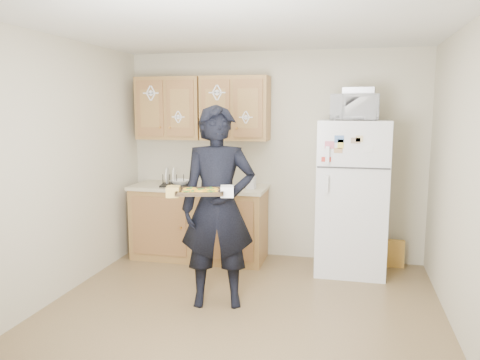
# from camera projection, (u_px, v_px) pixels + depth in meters

# --- Properties ---
(floor) EXTENTS (3.60, 3.60, 0.00)m
(floor) POSITION_uv_depth(u_px,v_px,m) (239.00, 315.00, 4.17)
(floor) COLOR brown
(floor) RESTS_ON ground
(ceiling) EXTENTS (3.60, 3.60, 0.00)m
(ceiling) POSITION_uv_depth(u_px,v_px,m) (239.00, 24.00, 3.79)
(ceiling) COLOR silver
(ceiling) RESTS_ON wall_back
(wall_back) EXTENTS (3.60, 0.04, 2.50)m
(wall_back) POSITION_uv_depth(u_px,v_px,m) (273.00, 156.00, 5.71)
(wall_back) COLOR #BFB69B
(wall_back) RESTS_ON floor
(wall_front) EXTENTS (3.60, 0.04, 2.50)m
(wall_front) POSITION_uv_depth(u_px,v_px,m) (152.00, 230.00, 2.25)
(wall_front) COLOR #BFB69B
(wall_front) RESTS_ON floor
(wall_left) EXTENTS (0.04, 3.60, 2.50)m
(wall_left) POSITION_uv_depth(u_px,v_px,m) (53.00, 170.00, 4.39)
(wall_left) COLOR #BFB69B
(wall_left) RESTS_ON floor
(wall_right) EXTENTS (0.04, 3.60, 2.50)m
(wall_right) POSITION_uv_depth(u_px,v_px,m) (468.00, 185.00, 3.57)
(wall_right) COLOR #BFB69B
(wall_right) RESTS_ON floor
(refrigerator) EXTENTS (0.75, 0.70, 1.70)m
(refrigerator) POSITION_uv_depth(u_px,v_px,m) (352.00, 197.00, 5.20)
(refrigerator) COLOR white
(refrigerator) RESTS_ON floor
(base_cabinet) EXTENTS (1.60, 0.60, 0.86)m
(base_cabinet) POSITION_uv_depth(u_px,v_px,m) (200.00, 224.00, 5.72)
(base_cabinet) COLOR olive
(base_cabinet) RESTS_ON floor
(countertop) EXTENTS (1.64, 0.64, 0.04)m
(countertop) POSITION_uv_depth(u_px,v_px,m) (199.00, 187.00, 5.65)
(countertop) COLOR beige
(countertop) RESTS_ON base_cabinet
(upper_cab_left) EXTENTS (0.80, 0.33, 0.75)m
(upper_cab_left) POSITION_uv_depth(u_px,v_px,m) (170.00, 108.00, 5.73)
(upper_cab_left) COLOR olive
(upper_cab_left) RESTS_ON wall_back
(upper_cab_right) EXTENTS (0.80, 0.33, 0.75)m
(upper_cab_right) POSITION_uv_depth(u_px,v_px,m) (235.00, 108.00, 5.54)
(upper_cab_right) COLOR olive
(upper_cab_right) RESTS_ON wall_back
(cereal_box) EXTENTS (0.20, 0.07, 0.32)m
(cereal_box) POSITION_uv_depth(u_px,v_px,m) (395.00, 254.00, 5.42)
(cereal_box) COLOR #F1CF55
(cereal_box) RESTS_ON floor
(person) EXTENTS (0.77, 0.60, 1.86)m
(person) POSITION_uv_depth(u_px,v_px,m) (218.00, 207.00, 4.28)
(person) COLOR black
(person) RESTS_ON floor
(baking_tray) EXTENTS (0.46, 0.38, 0.04)m
(baking_tray) POSITION_uv_depth(u_px,v_px,m) (200.00, 193.00, 3.99)
(baking_tray) COLOR black
(baking_tray) RESTS_ON person
(pizza_front_left) EXTENTS (0.13, 0.13, 0.02)m
(pizza_front_left) POSITION_uv_depth(u_px,v_px,m) (189.00, 192.00, 3.92)
(pizza_front_left) COLOR yellow
(pizza_front_left) RESTS_ON baking_tray
(pizza_front_right) EXTENTS (0.13, 0.13, 0.02)m
(pizza_front_right) POSITION_uv_depth(u_px,v_px,m) (211.00, 192.00, 3.92)
(pizza_front_right) COLOR yellow
(pizza_front_right) RESTS_ON baking_tray
(pizza_back_left) EXTENTS (0.13, 0.13, 0.02)m
(pizza_back_left) POSITION_uv_depth(u_px,v_px,m) (190.00, 189.00, 4.05)
(pizza_back_left) COLOR yellow
(pizza_back_left) RESTS_ON baking_tray
(pizza_back_right) EXTENTS (0.13, 0.13, 0.02)m
(pizza_back_right) POSITION_uv_depth(u_px,v_px,m) (211.00, 189.00, 4.06)
(pizza_back_right) COLOR yellow
(pizza_back_right) RESTS_ON baking_tray
(pizza_center) EXTENTS (0.13, 0.13, 0.02)m
(pizza_center) POSITION_uv_depth(u_px,v_px,m) (200.00, 191.00, 3.99)
(pizza_center) COLOR yellow
(pizza_center) RESTS_ON baking_tray
(microwave) EXTENTS (0.52, 0.37, 0.28)m
(microwave) POSITION_uv_depth(u_px,v_px,m) (353.00, 107.00, 5.00)
(microwave) COLOR white
(microwave) RESTS_ON refrigerator
(foil_pan) EXTENTS (0.35, 0.26, 0.07)m
(foil_pan) POSITION_uv_depth(u_px,v_px,m) (359.00, 91.00, 4.99)
(foil_pan) COLOR silver
(foil_pan) RESTS_ON microwave
(dish_rack) EXTENTS (0.42, 0.35, 0.15)m
(dish_rack) POSITION_uv_depth(u_px,v_px,m) (177.00, 180.00, 5.64)
(dish_rack) COLOR black
(dish_rack) RESTS_ON countertop
(bowl) EXTENTS (0.29, 0.29, 0.06)m
(bowl) POSITION_uv_depth(u_px,v_px,m) (180.00, 182.00, 5.63)
(bowl) COLOR white
(bowl) RESTS_ON dish_rack
(soap_bottle) EXTENTS (0.11, 0.11, 0.21)m
(soap_bottle) POSITION_uv_depth(u_px,v_px,m) (251.00, 180.00, 5.42)
(soap_bottle) COLOR white
(soap_bottle) RESTS_ON countertop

